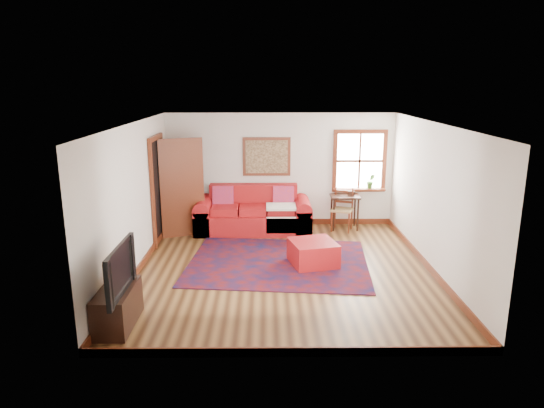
{
  "coord_description": "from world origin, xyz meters",
  "views": [
    {
      "loc": [
        -0.29,
        -7.84,
        3.16
      ],
      "look_at": [
        -0.2,
        0.6,
        1.01
      ],
      "focal_mm": 32.0,
      "sensor_mm": 36.0,
      "label": 1
    }
  ],
  "objects_px": {
    "red_leather_sofa": "(254,216)",
    "media_cabinet": "(118,307)",
    "ladder_back_chair": "(343,208)",
    "side_table": "(345,201)",
    "red_ottoman": "(313,253)"
  },
  "relations": [
    {
      "from": "red_leather_sofa",
      "to": "red_ottoman",
      "type": "relative_size",
      "value": 3.29
    },
    {
      "from": "red_leather_sofa",
      "to": "side_table",
      "type": "distance_m",
      "value": 2.02
    },
    {
      "from": "red_leather_sofa",
      "to": "media_cabinet",
      "type": "height_order",
      "value": "red_leather_sofa"
    },
    {
      "from": "media_cabinet",
      "to": "ladder_back_chair",
      "type": "bearing_deg",
      "value": 49.62
    },
    {
      "from": "ladder_back_chair",
      "to": "red_leather_sofa",
      "type": "bearing_deg",
      "value": -179.11
    },
    {
      "from": "red_leather_sofa",
      "to": "red_ottoman",
      "type": "distance_m",
      "value": 2.33
    },
    {
      "from": "red_leather_sofa",
      "to": "media_cabinet",
      "type": "xyz_separation_m",
      "value": [
        -1.68,
        -4.22,
        -0.06
      ]
    },
    {
      "from": "side_table",
      "to": "red_leather_sofa",
      "type": "bearing_deg",
      "value": -176.63
    },
    {
      "from": "red_leather_sofa",
      "to": "side_table",
      "type": "relative_size",
      "value": 3.32
    },
    {
      "from": "media_cabinet",
      "to": "red_leather_sofa",
      "type": "bearing_deg",
      "value": 68.26
    },
    {
      "from": "media_cabinet",
      "to": "side_table",
      "type": "bearing_deg",
      "value": 49.76
    },
    {
      "from": "ladder_back_chair",
      "to": "side_table",
      "type": "bearing_deg",
      "value": 56.99
    },
    {
      "from": "red_leather_sofa",
      "to": "side_table",
      "type": "bearing_deg",
      "value": 3.37
    },
    {
      "from": "side_table",
      "to": "media_cabinet",
      "type": "distance_m",
      "value": 5.7
    },
    {
      "from": "red_ottoman",
      "to": "ladder_back_chair",
      "type": "distance_m",
      "value": 2.26
    }
  ]
}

